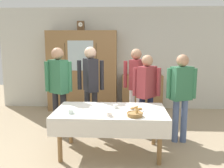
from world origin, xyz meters
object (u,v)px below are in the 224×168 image
tea_cup_mid_right (109,115)px  person_near_right_end (59,83)px  book_stack (142,74)px  spoon_near_left (104,108)px  bread_basket (135,114)px  person_behind_table_left (181,90)px  person_by_cabinet (91,81)px  tea_cup_back_edge (116,107)px  dining_table (110,116)px  tea_cup_near_right (71,112)px  person_beside_shelf (147,88)px  spoon_far_left (148,107)px  bookshelf_low (142,93)px  pastry_plate (136,109)px  wall_cabinet (82,71)px  mantel_clock (81,26)px  person_behind_table_right (136,80)px

tea_cup_mid_right → person_near_right_end: person_near_right_end is taller
book_stack → spoon_near_left: 2.64m
bread_basket → book_stack: bearing=84.1°
tea_cup_mid_right → person_behind_table_left: bearing=35.2°
book_stack → person_by_cabinet: size_ratio=0.13×
tea_cup_back_edge → spoon_near_left: size_ratio=1.09×
book_stack → spoon_near_left: bearing=-107.3°
tea_cup_mid_right → person_by_cabinet: bearing=109.6°
tea_cup_mid_right → person_near_right_end: bearing=133.8°
dining_table → tea_cup_back_edge: (0.08, 0.13, 0.12)m
tea_cup_near_right → tea_cup_mid_right: (0.59, -0.10, 0.00)m
book_stack → person_by_cabinet: (-1.12, -1.71, 0.06)m
tea_cup_near_right → dining_table: bearing=19.9°
tea_cup_mid_right → person_by_cabinet: size_ratio=0.08×
person_beside_shelf → spoon_far_left: bearing=-92.2°
bookshelf_low → tea_cup_near_right: (-1.26, -2.85, 0.28)m
tea_cup_mid_right → pastry_plate: tea_cup_mid_right is taller
wall_cabinet → person_behind_table_left: (2.11, -2.05, -0.08)m
person_beside_shelf → mantel_clock: bearing=130.2°
wall_cabinet → person_near_right_end: (-0.13, -1.83, -0.01)m
person_beside_shelf → person_behind_table_left: person_behind_table_left is taller
mantel_clock → spoon_near_left: mantel_clock is taller
bookshelf_low → spoon_far_left: (-0.07, -2.39, 0.26)m
tea_cup_near_right → spoon_near_left: (0.48, 0.34, -0.02)m
bread_basket → spoon_far_left: (0.23, 0.55, -0.03)m
wall_cabinet → mantel_clock: mantel_clock is taller
bookshelf_low → book_stack: book_stack is taller
bread_basket → pastry_plate: bearing=84.0°
dining_table → person_behind_table_right: (0.45, 1.33, 0.38)m
bookshelf_low → spoon_near_left: 2.64m
pastry_plate → person_near_right_end: 1.64m
tea_cup_mid_right → person_near_right_end: 1.52m
tea_cup_near_right → person_near_right_end: person_near_right_end is taller
spoon_near_left → person_near_right_end: (-0.93, 0.63, 0.31)m
spoon_far_left → person_behind_table_left: person_behind_table_left is taller
person_behind_table_left → pastry_plate: bearing=-147.6°
bread_basket → person_behind_table_right: person_behind_table_right is taller
bread_basket → person_behind_table_left: 1.20m
dining_table → spoon_far_left: size_ratio=14.80×
tea_cup_mid_right → person_by_cabinet: (-0.44, 1.24, 0.29)m
book_stack → person_beside_shelf: 1.88m
pastry_plate → bread_basket: bearing=-96.0°
pastry_plate → person_behind_table_right: 1.32m
person_behind_table_right → tea_cup_back_edge: bearing=-107.4°
bread_basket → tea_cup_mid_right: bearing=-177.4°
spoon_near_left → person_by_cabinet: (-0.34, 0.80, 0.32)m
tea_cup_back_edge → person_behind_table_left: (1.14, 0.41, 0.21)m
spoon_near_left → person_beside_shelf: (0.73, 0.63, 0.22)m
person_beside_shelf → person_near_right_end: person_near_right_end is taller
mantel_clock → tea_cup_back_edge: 3.02m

